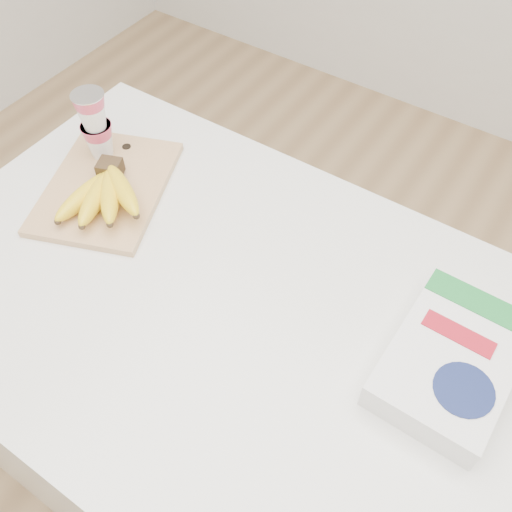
# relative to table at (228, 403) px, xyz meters

# --- Properties ---
(room) EXTENTS (4.00, 4.00, 4.00)m
(room) POSITION_rel_table_xyz_m (0.00, 0.00, 0.89)
(room) COLOR tan
(room) RESTS_ON ground
(table) EXTENTS (1.22, 0.82, 0.92)m
(table) POSITION_rel_table_xyz_m (0.00, 0.00, 0.00)
(table) COLOR white
(table) RESTS_ON ground
(cutting_board) EXTENTS (0.35, 0.40, 0.02)m
(cutting_board) POSITION_rel_table_xyz_m (-0.37, 0.10, 0.47)
(cutting_board) COLOR #D9B277
(cutting_board) RESTS_ON table
(bananas) EXTENTS (0.19, 0.21, 0.07)m
(bananas) POSITION_rel_table_xyz_m (-0.33, 0.06, 0.50)
(bananas) COLOR #382816
(bananas) RESTS_ON cutting_board
(yogurt_stack) EXTENTS (0.07, 0.07, 0.16)m
(yogurt_stack) POSITION_rel_table_xyz_m (-0.44, 0.16, 0.56)
(yogurt_stack) COLOR white
(yogurt_stack) RESTS_ON cutting_board
(cereal_box) EXTENTS (0.19, 0.28, 0.06)m
(cereal_box) POSITION_rel_table_xyz_m (0.41, 0.10, 0.49)
(cereal_box) COLOR white
(cereal_box) RESTS_ON table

